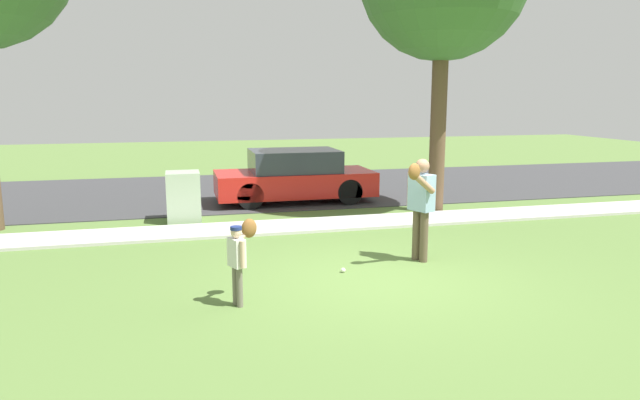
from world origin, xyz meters
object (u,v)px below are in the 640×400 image
person_adult (420,199)px  parked_hatchback_red (294,177)px  utility_cabinet (183,197)px  person_child (240,251)px  baseball (343,270)px

person_adult → parked_hatchback_red: 5.85m
person_adult → utility_cabinet: size_ratio=1.56×
person_child → baseball: size_ratio=14.82×
utility_cabinet → parked_hatchback_red: size_ratio=0.27×
parked_hatchback_red → person_child: bearing=73.0°
utility_cabinet → person_child: bearing=-83.0°
person_child → baseball: bearing=6.7°
person_adult → person_child: size_ratio=1.55×
person_child → parked_hatchback_red: bearing=49.9°
person_child → utility_cabinet: bearing=73.9°
person_adult → person_child: 3.33m
baseball → person_child: bearing=-150.2°
utility_cabinet → baseball: bearing=-61.7°
utility_cabinet → parked_hatchback_red: bearing=31.5°
baseball → parked_hatchback_red: size_ratio=0.02×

